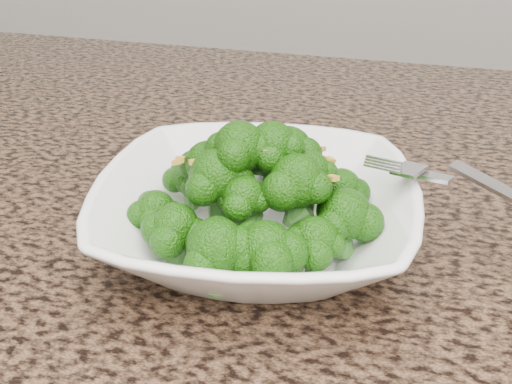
% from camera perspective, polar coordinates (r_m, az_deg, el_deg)
% --- Properties ---
extents(granite_counter, '(1.64, 1.04, 0.03)m').
position_cam_1_polar(granite_counter, '(0.52, 1.37, -5.53)').
color(granite_counter, brown).
rests_on(granite_counter, cabinet).
extents(bowl, '(0.27, 0.27, 0.06)m').
position_cam_1_polar(bowl, '(0.48, 0.00, -2.16)').
color(bowl, white).
rests_on(bowl, granite_counter).
extents(broccoli_pile, '(0.21, 0.21, 0.07)m').
position_cam_1_polar(broccoli_pile, '(0.45, 0.00, 4.75)').
color(broccoli_pile, '#1B580A').
rests_on(broccoli_pile, bowl).
extents(garlic_topping, '(0.13, 0.13, 0.01)m').
position_cam_1_polar(garlic_topping, '(0.44, 0.00, 9.14)').
color(garlic_topping, gold).
rests_on(garlic_topping, broccoli_pile).
extents(fork, '(0.19, 0.11, 0.01)m').
position_cam_1_polar(fork, '(0.48, 16.21, 1.19)').
color(fork, silver).
rests_on(fork, bowl).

